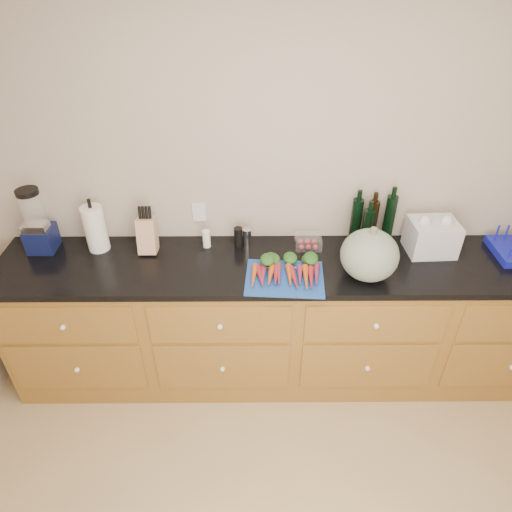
{
  "coord_description": "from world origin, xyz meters",
  "views": [
    {
      "loc": [
        -0.25,
        -0.92,
        2.56
      ],
      "look_at": [
        -0.24,
        1.2,
        1.06
      ],
      "focal_mm": 32.0,
      "sensor_mm": 36.0,
      "label": 1
    }
  ],
  "objects_px": {
    "paper_towel": "(95,229)",
    "knife_block": "(147,235)",
    "cutting_board": "(285,278)",
    "tomato_box": "(308,242)",
    "carrots": "(284,270)",
    "squash": "(369,255)",
    "blender_appliance": "(37,224)"
  },
  "relations": [
    {
      "from": "cutting_board",
      "to": "squash",
      "type": "bearing_deg",
      "value": 3.1
    },
    {
      "from": "blender_appliance",
      "to": "paper_towel",
      "type": "xyz_separation_m",
      "value": [
        0.35,
        0.0,
        -0.03
      ]
    },
    {
      "from": "cutting_board",
      "to": "knife_block",
      "type": "bearing_deg",
      "value": 160.13
    },
    {
      "from": "squash",
      "to": "blender_appliance",
      "type": "bearing_deg",
      "value": 171.56
    },
    {
      "from": "carrots",
      "to": "blender_appliance",
      "type": "height_order",
      "value": "blender_appliance"
    },
    {
      "from": "squash",
      "to": "cutting_board",
      "type": "bearing_deg",
      "value": -176.9
    },
    {
      "from": "cutting_board",
      "to": "blender_appliance",
      "type": "distance_m",
      "value": 1.54
    },
    {
      "from": "cutting_board",
      "to": "knife_block",
      "type": "distance_m",
      "value": 0.89
    },
    {
      "from": "cutting_board",
      "to": "knife_block",
      "type": "xyz_separation_m",
      "value": [
        -0.83,
        0.3,
        0.1
      ]
    },
    {
      "from": "squash",
      "to": "knife_block",
      "type": "distance_m",
      "value": 1.33
    },
    {
      "from": "cutting_board",
      "to": "tomato_box",
      "type": "bearing_deg",
      "value": 63.35
    },
    {
      "from": "cutting_board",
      "to": "blender_appliance",
      "type": "bearing_deg",
      "value": 167.99
    },
    {
      "from": "paper_towel",
      "to": "knife_block",
      "type": "relative_size",
      "value": 1.33
    },
    {
      "from": "carrots",
      "to": "blender_appliance",
      "type": "relative_size",
      "value": 0.95
    },
    {
      "from": "squash",
      "to": "tomato_box",
      "type": "xyz_separation_m",
      "value": [
        -0.31,
        0.3,
        -0.11
      ]
    },
    {
      "from": "cutting_board",
      "to": "tomato_box",
      "type": "distance_m",
      "value": 0.37
    },
    {
      "from": "blender_appliance",
      "to": "cutting_board",
      "type": "bearing_deg",
      "value": -12.01
    },
    {
      "from": "paper_towel",
      "to": "knife_block",
      "type": "bearing_deg",
      "value": -3.6
    },
    {
      "from": "squash",
      "to": "tomato_box",
      "type": "relative_size",
      "value": 2.03
    },
    {
      "from": "squash",
      "to": "knife_block",
      "type": "xyz_separation_m",
      "value": [
        -1.3,
        0.27,
        -0.04
      ]
    },
    {
      "from": "cutting_board",
      "to": "carrots",
      "type": "bearing_deg",
      "value": 90.0
    },
    {
      "from": "cutting_board",
      "to": "tomato_box",
      "type": "height_order",
      "value": "tomato_box"
    },
    {
      "from": "carrots",
      "to": "cutting_board",
      "type": "bearing_deg",
      "value": -90.0
    },
    {
      "from": "carrots",
      "to": "tomato_box",
      "type": "xyz_separation_m",
      "value": [
        0.17,
        0.29,
        0.0
      ]
    },
    {
      "from": "carrots",
      "to": "tomato_box",
      "type": "relative_size",
      "value": 2.42
    },
    {
      "from": "cutting_board",
      "to": "squash",
      "type": "relative_size",
      "value": 1.36
    },
    {
      "from": "carrots",
      "to": "blender_appliance",
      "type": "xyz_separation_m",
      "value": [
        -1.49,
        0.28,
        0.15
      ]
    },
    {
      "from": "paper_towel",
      "to": "tomato_box",
      "type": "bearing_deg",
      "value": 0.44
    },
    {
      "from": "paper_towel",
      "to": "knife_block",
      "type": "height_order",
      "value": "paper_towel"
    },
    {
      "from": "blender_appliance",
      "to": "tomato_box",
      "type": "relative_size",
      "value": 2.55
    },
    {
      "from": "squash",
      "to": "blender_appliance",
      "type": "distance_m",
      "value": 1.99
    },
    {
      "from": "cutting_board",
      "to": "carrots",
      "type": "relative_size",
      "value": 1.13
    }
  ]
}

